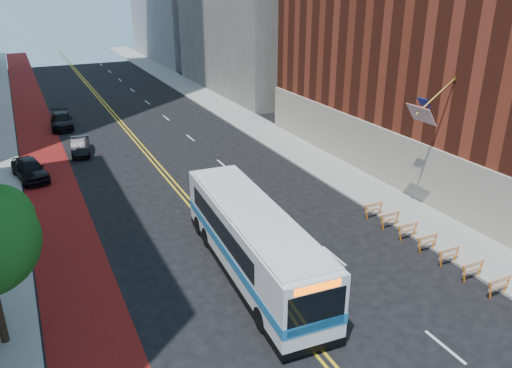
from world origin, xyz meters
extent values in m
plane|color=black|center=(0.00, 0.00, 0.00)|extent=(160.00, 160.00, 0.00)
cube|color=gray|center=(12.00, 30.00, 0.07)|extent=(4.00, 140.00, 0.15)
cube|color=#5F0D0E|center=(-8.10, 30.00, 0.00)|extent=(3.60, 140.00, 0.01)
cube|color=gold|center=(-0.18, 30.00, 0.00)|extent=(0.14, 140.00, 0.01)
cube|color=gold|center=(0.18, 30.00, 0.00)|extent=(0.14, 140.00, 0.01)
cube|color=silver|center=(4.80, -2.00, 0.01)|extent=(0.14, 2.20, 0.01)
cube|color=silver|center=(4.80, 6.00, 0.01)|extent=(0.14, 2.20, 0.01)
cube|color=silver|center=(4.80, 14.00, 0.01)|extent=(0.14, 2.20, 0.01)
cube|color=silver|center=(4.80, 22.00, 0.01)|extent=(0.14, 2.20, 0.01)
cube|color=silver|center=(4.80, 30.00, 0.01)|extent=(0.14, 2.20, 0.01)
cube|color=silver|center=(4.80, 38.00, 0.01)|extent=(0.14, 2.20, 0.01)
cube|color=silver|center=(4.80, 46.00, 0.01)|extent=(0.14, 2.20, 0.01)
cube|color=silver|center=(4.80, 54.00, 0.01)|extent=(0.14, 2.20, 0.01)
cube|color=silver|center=(4.80, 62.00, 0.01)|extent=(0.14, 2.20, 0.01)
cube|color=silver|center=(4.80, 70.00, 0.01)|extent=(0.14, 2.20, 0.01)
cube|color=silver|center=(4.80, 78.00, 0.01)|extent=(0.14, 2.20, 0.01)
cube|color=silver|center=(4.80, 86.00, 0.01)|extent=(0.14, 2.20, 0.01)
cube|color=maroon|center=(22.00, 12.00, 11.00)|extent=(16.00, 36.00, 22.00)
cube|color=#9E9384|center=(14.05, 12.00, 2.00)|extent=(0.50, 36.00, 4.00)
cube|color=black|center=(14.15, 6.00, 1.10)|extent=(0.35, 2.80, 2.20)
cube|color=black|center=(14.15, 13.00, 1.10)|extent=(0.35, 2.80, 2.20)
cube|color=black|center=(14.15, 20.00, 1.10)|extent=(0.35, 2.80, 2.20)
cube|color=#A57F33|center=(14.05, 8.00, 8.50)|extent=(0.25, 0.25, 0.25)
cylinder|color=#A57F33|center=(12.70, 8.00, 7.60)|extent=(2.85, 0.12, 2.05)
cube|color=#B21419|center=(11.70, 8.00, 6.60)|extent=(0.75, 1.90, 1.05)
cube|color=navy|center=(12.25, 8.45, 7.15)|extent=(0.39, 0.85, 0.52)
cube|color=orange|center=(9.05, -0.45, 0.50)|extent=(0.32, 0.06, 0.99)
cube|color=orange|center=(10.15, -0.45, 0.50)|extent=(0.32, 0.06, 0.99)
cube|color=orange|center=(9.60, -0.45, 0.90)|extent=(1.25, 0.05, 0.22)
cube|color=orange|center=(9.60, -0.45, 0.55)|extent=(1.25, 0.05, 0.18)
cube|color=orange|center=(9.05, 1.10, 0.50)|extent=(0.32, 0.06, 0.99)
cube|color=orange|center=(10.15, 1.10, 0.50)|extent=(0.32, 0.06, 0.99)
cube|color=orange|center=(9.60, 1.10, 0.90)|extent=(1.25, 0.05, 0.22)
cube|color=orange|center=(9.60, 1.10, 0.55)|extent=(1.25, 0.05, 0.18)
cube|color=orange|center=(9.05, 2.65, 0.50)|extent=(0.32, 0.06, 0.99)
cube|color=orange|center=(10.15, 2.65, 0.50)|extent=(0.32, 0.06, 0.99)
cube|color=orange|center=(9.60, 2.65, 0.90)|extent=(1.25, 0.05, 0.22)
cube|color=orange|center=(9.60, 2.65, 0.55)|extent=(1.25, 0.05, 0.18)
cube|color=orange|center=(9.05, 4.20, 0.50)|extent=(0.32, 0.06, 0.99)
cube|color=orange|center=(10.15, 4.20, 0.50)|extent=(0.32, 0.06, 0.99)
cube|color=orange|center=(9.60, 4.20, 0.90)|extent=(1.25, 0.05, 0.22)
cube|color=orange|center=(9.60, 4.20, 0.55)|extent=(1.25, 0.05, 0.18)
cube|color=orange|center=(9.05, 5.75, 0.50)|extent=(0.32, 0.06, 0.99)
cube|color=orange|center=(10.15, 5.75, 0.50)|extent=(0.32, 0.06, 0.99)
cube|color=orange|center=(9.60, 5.75, 0.90)|extent=(1.25, 0.05, 0.22)
cube|color=orange|center=(9.60, 5.75, 0.55)|extent=(1.25, 0.05, 0.18)
cube|color=orange|center=(9.05, 7.30, 0.50)|extent=(0.32, 0.06, 0.99)
cube|color=orange|center=(10.15, 7.30, 0.50)|extent=(0.32, 0.06, 0.99)
cube|color=orange|center=(9.60, 7.30, 0.90)|extent=(1.25, 0.05, 0.22)
cube|color=orange|center=(9.60, 7.30, 0.55)|extent=(1.25, 0.05, 0.18)
cube|color=orange|center=(9.05, 8.85, 0.50)|extent=(0.32, 0.06, 0.99)
cube|color=orange|center=(10.15, 8.85, 0.50)|extent=(0.32, 0.06, 0.99)
cube|color=orange|center=(9.60, 8.85, 0.90)|extent=(1.25, 0.05, 0.22)
cube|color=orange|center=(9.60, 8.85, 0.55)|extent=(1.25, 0.05, 0.18)
cube|color=silver|center=(0.09, 6.33, 1.92)|extent=(3.60, 13.16, 3.09)
cube|color=#1C68A7|center=(0.09, 6.33, 1.46)|extent=(3.65, 13.20, 0.49)
cube|color=black|center=(0.14, 7.19, 2.44)|extent=(3.42, 9.26, 1.03)
cube|color=black|center=(-0.30, -0.13, 2.17)|extent=(2.48, 0.26, 1.73)
cube|color=black|center=(0.49, 12.79, 2.39)|extent=(2.26, 0.25, 1.08)
cube|color=#FF5905|center=(-0.30, -0.14, 3.25)|extent=(1.97, 0.21, 0.33)
cube|color=silver|center=(0.09, 6.33, 3.52)|extent=(3.42, 12.50, 0.13)
cube|color=black|center=(0.09, 6.33, 0.38)|extent=(3.64, 13.19, 0.33)
cylinder|color=black|center=(-1.44, 2.25, 0.54)|extent=(0.39, 1.10, 1.08)
cylinder|color=black|center=(1.12, 2.10, 0.54)|extent=(0.39, 1.10, 1.08)
cylinder|color=black|center=(-0.96, 10.04, 0.54)|extent=(0.39, 1.10, 1.08)
cylinder|color=black|center=(1.59, 9.89, 0.54)|extent=(0.39, 1.10, 1.08)
cylinder|color=black|center=(-0.87, 11.60, 0.54)|extent=(0.39, 1.10, 1.08)
cylinder|color=black|center=(1.69, 11.45, 0.54)|extent=(0.39, 1.10, 1.08)
imported|color=black|center=(-9.30, 25.18, 0.80)|extent=(2.81, 4.98, 1.60)
imported|color=black|center=(-5.09, 29.64, 0.70)|extent=(1.97, 4.42, 1.41)
imported|color=black|center=(-5.66, 38.76, 0.74)|extent=(2.36, 5.19, 1.47)
camera|label=1|loc=(-9.18, -13.26, 13.89)|focal=35.00mm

